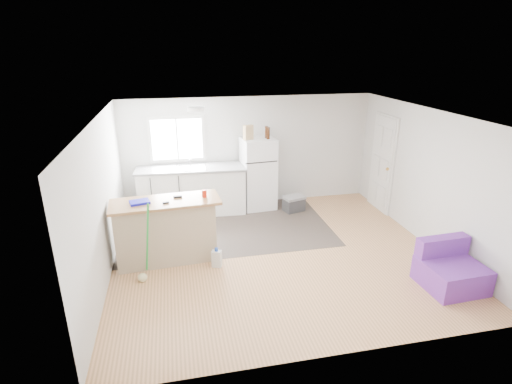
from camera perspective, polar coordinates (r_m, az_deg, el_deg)
The scene contains 19 objects.
room at distance 6.56m, azimuth 3.19°, elevation 0.45°, with size 5.51×5.01×2.41m.
vinyl_zone at distance 8.02m, azimuth -4.32°, elevation -4.99°, with size 4.05×2.50×0.00m, color #372E29.
window at distance 8.64m, azimuth -11.21°, elevation 7.41°, with size 1.18×0.06×0.98m.
interior_door at distance 9.00m, azimuth 17.57°, elevation 3.84°, with size 0.11×0.92×2.10m.
ceiling_fixture at distance 7.24m, azimuth -8.57°, elevation 11.65°, with size 0.30×0.30×0.07m, color white.
kitchen_cabinets at distance 8.61m, azimuth -9.07°, elevation 0.32°, with size 2.32×0.85×1.31m.
peninsula at distance 6.78m, azimuth -12.75°, elevation -5.39°, with size 1.79×0.79×1.07m.
refrigerator at distance 8.71m, azimuth 0.31°, elevation 2.66°, with size 0.75×0.71×1.57m.
cooler at distance 8.73m, azimuth 5.43°, elevation -1.64°, with size 0.51×0.42×0.34m.
purple_seat at distance 6.74m, azimuth 25.95°, elevation -10.04°, with size 0.87×0.82×0.68m.
cleaner_jug at distance 6.63m, azimuth -5.63°, elevation -9.42°, with size 0.18×0.16×0.34m.
mop at distance 6.45m, azimuth -15.72°, elevation -10.21°, with size 0.28×0.35×1.29m.
red_cup at distance 6.59m, azimuth -7.39°, elevation -0.22°, with size 0.08×0.08×0.12m, color red.
blue_tray at distance 6.56m, azimuth -16.30°, elevation -1.38°, with size 0.30×0.22×0.04m, color #1314BA.
tool_a at distance 6.65m, azimuth -11.13°, elevation -0.66°, with size 0.14×0.05×0.03m, color black.
tool_b at distance 6.45m, azimuth -12.76°, elevation -1.50°, with size 0.10×0.04×0.03m, color black.
cardboard_box at distance 8.35m, azimuth -1.12°, elevation 8.51°, with size 0.20×0.10×0.30m, color tan.
bottle_left at distance 8.40m, azimuth 1.75°, elevation 8.41°, with size 0.07×0.07×0.25m, color #341809.
bottle_right at distance 8.50m, azimuth 1.50°, elevation 8.55°, with size 0.07×0.07×0.25m, color #341809.
Camera 1 is at (-1.63, -5.95, 3.42)m, focal length 28.00 mm.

